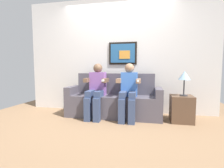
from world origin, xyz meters
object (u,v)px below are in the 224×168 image
side_table_right (181,109)px  table_lamp (184,77)px  person_on_left (96,88)px  couch (114,102)px  person_on_right (129,89)px

side_table_right → table_lamp: bearing=-42.9°
table_lamp → person_on_left: bearing=-178.7°
couch → person_on_right: bearing=-26.8°
couch → table_lamp: table_lamp is taller
person_on_right → side_table_right: 1.06m
person_on_left → side_table_right: 1.70m
person_on_left → table_lamp: 1.70m
person_on_right → table_lamp: size_ratio=2.41×
person_on_left → table_lamp: bearing=1.3°
side_table_right → table_lamp: 0.61m
person_on_right → side_table_right: size_ratio=2.22×
person_on_left → person_on_right: 0.66m
couch → person_on_left: bearing=-153.1°
side_table_right → table_lamp: size_ratio=1.09×
couch → table_lamp: (1.35, -0.13, 0.55)m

